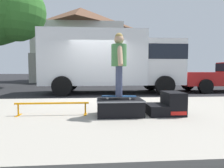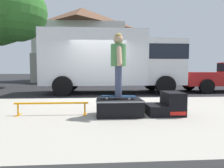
{
  "view_description": "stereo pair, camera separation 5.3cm",
  "coord_description": "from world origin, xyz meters",
  "views": [
    {
      "loc": [
        -0.01,
        -7.48,
        1.12
      ],
      "look_at": [
        0.42,
        -1.74,
        0.72
      ],
      "focal_mm": 30.27,
      "sensor_mm": 36.0,
      "label": 1
    },
    {
      "loc": [
        0.04,
        -7.49,
        1.12
      ],
      "look_at": [
        0.42,
        -1.74,
        0.72
      ],
      "focal_mm": 30.27,
      "sensor_mm": 36.0,
      "label": 2
    }
  ],
  "objects": [
    {
      "name": "ground_plane",
      "position": [
        0.0,
        0.0,
        0.0
      ],
      "size": [
        140.0,
        140.0,
        0.0
      ],
      "primitive_type": "plane",
      "color": "black"
    },
    {
      "name": "sidewalk_slab",
      "position": [
        0.0,
        -3.0,
        0.06
      ],
      "size": [
        50.0,
        5.0,
        0.12
      ],
      "primitive_type": "cube",
      "color": "#A8A093",
      "rests_on": "ground"
    },
    {
      "name": "skate_box",
      "position": [
        0.48,
        -3.3,
        0.32
      ],
      "size": [
        1.03,
        0.7,
        0.37
      ],
      "color": "black",
      "rests_on": "sidewalk_slab"
    },
    {
      "name": "kicker_ramp",
      "position": [
        1.59,
        -3.3,
        0.34
      ],
      "size": [
        0.8,
        0.64,
        0.52
      ],
      "color": "black",
      "rests_on": "sidewalk_slab"
    },
    {
      "name": "grind_rail",
      "position": [
        -1.05,
        -3.16,
        0.34
      ],
      "size": [
        1.66,
        0.28,
        0.29
      ],
      "color": "orange",
      "rests_on": "sidewalk_slab"
    },
    {
      "name": "skateboard",
      "position": [
        0.46,
        -3.26,
        0.54
      ],
      "size": [
        0.8,
        0.3,
        0.07
      ],
      "color": "navy",
      "rests_on": "skate_box"
    },
    {
      "name": "skater_kid",
      "position": [
        0.46,
        -3.26,
        1.38
      ],
      "size": [
        0.34,
        0.72,
        1.41
      ],
      "color": "#3F4766",
      "rests_on": "skateboard"
    },
    {
      "name": "box_truck",
      "position": [
        0.76,
        2.2,
        1.7
      ],
      "size": [
        6.91,
        2.63,
        3.05
      ],
      "color": "white",
      "rests_on": "ground"
    },
    {
      "name": "house_behind",
      "position": [
        -1.96,
        14.84,
        4.24
      ],
      "size": [
        9.54,
        8.23,
        8.4
      ],
      "color": "silver",
      "rests_on": "ground"
    }
  ]
}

